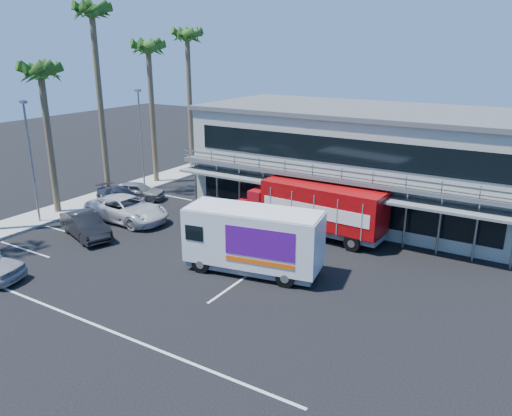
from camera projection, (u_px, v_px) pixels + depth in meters
The scene contains 15 objects.
ground at pixel (200, 277), 25.59m from camera, with size 120.00×120.00×0.00m, color black.
building at pixel (362, 160), 35.10m from camera, with size 22.40×12.00×7.30m.
curb_strip at pixel (91, 201), 37.87m from camera, with size 3.00×32.00×0.16m, color #A5A399.
palm_c at pixel (41, 80), 32.57m from camera, with size 2.80×2.80×10.75m.
palm_d at pixel (93, 24), 35.67m from camera, with size 2.80×2.80×14.75m.
palm_e at pixel (149, 56), 40.17m from camera, with size 2.80×2.80×12.25m.
palm_f at pixel (187, 44), 44.55m from camera, with size 2.80×2.80×13.25m.
light_pole_near at pixel (31, 157), 32.05m from camera, with size 0.50×0.25×8.09m.
light_pole_far at pixel (141, 135), 40.17m from camera, with size 0.50×0.25×8.09m.
red_truck at pixel (313, 207), 30.80m from camera, with size 10.00×2.91×3.33m.
white_van at pixel (253, 239), 25.66m from camera, with size 7.35×3.63×3.44m.
parked_car_b at pixel (86, 225), 30.78m from camera, with size 1.62×4.65×1.53m, color black.
parked_car_c at pixel (127, 209), 33.61m from camera, with size 2.80×6.07×1.69m, color silver.
parked_car_d at pixel (120, 197), 36.97m from camera, with size 1.87×4.59×1.33m, color #2C303B.
parked_car_e at pixel (137, 191), 38.27m from camera, with size 1.69×4.19×1.43m, color slate.
Camera 1 is at (14.58, -18.33, 11.27)m, focal length 35.00 mm.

